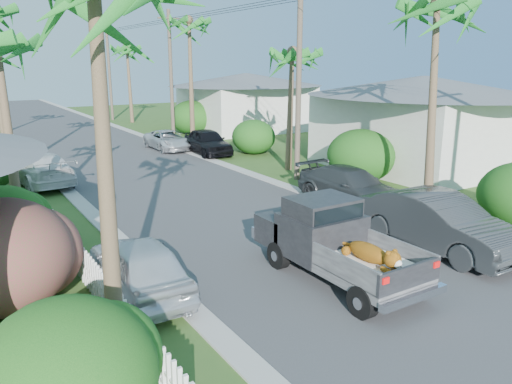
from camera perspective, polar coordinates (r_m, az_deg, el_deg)
ground at (r=11.73m, az=21.40°, el=-14.48°), size 120.00×120.00×0.00m
road at (r=32.46m, az=-16.44°, el=4.32°), size 8.00×100.00×0.02m
curb_left at (r=31.60m, az=-23.94°, el=3.42°), size 0.60×100.00×0.06m
curb_right at (r=33.85m, az=-9.42°, el=5.16°), size 0.60×100.00×0.06m
pickup_truck at (r=13.27m, az=8.26°, el=-5.32°), size 1.98×5.12×2.06m
parked_car_rn at (r=15.88m, az=20.12°, el=-3.34°), size 1.85×5.17×1.70m
parked_car_rm at (r=20.16m, az=10.76°, el=0.62°), size 2.31×5.00×1.42m
parked_car_rf at (r=30.69m, az=-5.56°, el=5.72°), size 2.18×4.65×1.54m
parked_car_rd at (r=32.72m, az=-10.01°, el=5.83°), size 2.02×4.37×1.21m
parked_car_ln at (r=12.53m, az=-13.30°, el=-8.23°), size 1.81×4.27×1.44m
parked_car_lf at (r=24.89m, az=-23.33°, el=2.39°), size 2.53×5.22×1.46m
palm_r_a at (r=19.08m, az=20.46°, el=19.55°), size 4.40×4.40×8.70m
palm_r_b at (r=25.76m, az=4.05°, el=15.62°), size 4.40×4.40×7.20m
palm_r_c at (r=35.17m, az=-7.66°, el=18.79°), size 4.40×4.40×9.40m
palm_r_d at (r=48.25m, az=-14.51°, el=15.69°), size 4.40×4.40×8.00m
shrub_l_a at (r=8.20m, az=-20.69°, el=-18.97°), size 2.60×2.86×2.20m
shrub_l_b at (r=12.58m, az=-26.90°, el=-6.57°), size 3.00×3.30×2.60m
shrub_l_c at (r=16.50m, az=-26.85°, el=-2.83°), size 2.40×2.64×2.00m
shrub_r_b at (r=23.85m, az=11.87°, el=4.07°), size 3.00×3.30×2.50m
shrub_r_c at (r=30.73m, az=-0.28°, el=6.33°), size 2.60×2.86×2.10m
shrub_r_d at (r=39.69m, az=-7.38°, el=8.47°), size 3.20×3.52×2.60m
picket_fence at (r=12.65m, az=-18.04°, el=-9.45°), size 0.10×11.00×1.00m
house_right_near at (r=28.16m, az=18.28°, el=7.23°), size 8.00×9.00×4.80m
house_right_far at (r=41.95m, az=-1.13°, el=10.04°), size 9.00×8.00×4.60m
utility_pole_b at (r=23.57m, az=4.90°, el=12.41°), size 1.60×0.26×9.00m
utility_pole_c at (r=36.68m, az=-9.69°, el=13.05°), size 1.60×0.26×9.00m
utility_pole_d at (r=50.84m, az=-16.41°, el=13.08°), size 1.60×0.26×9.00m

